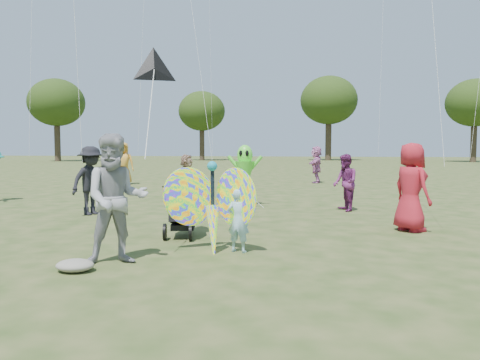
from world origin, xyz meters
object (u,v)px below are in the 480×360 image
object	(u,v)px
crowd_a	(411,187)
crowd_j	(316,165)
crowd_d	(187,176)
child_girl	(238,220)
butterfly_kite	(213,208)
crowd_e	(345,183)
crowd_b	(91,181)
jogging_stroller	(184,204)
alien_kite	(245,172)
adult_man	(116,199)
crowd_g	(123,163)

from	to	relation	value
crowd_a	crowd_j	size ratio (longest dim) A/B	1.02
crowd_a	crowd_d	bearing A→B (deg)	17.63
child_girl	butterfly_kite	xyz separation A→B (m)	(-0.41, -0.04, 0.20)
crowd_e	crowd_j	bearing A→B (deg)	167.75
butterfly_kite	crowd_e	bearing A→B (deg)	66.19
crowd_b	jogging_stroller	distance (m)	3.88
child_girl	alien_kite	distance (m)	5.96
child_girl	crowd_a	xyz separation A→B (m)	(3.04, 2.43, 0.37)
adult_man	jogging_stroller	world-z (taller)	adult_man
crowd_d	alien_kite	xyz separation A→B (m)	(2.19, -1.59, 0.25)
crowd_e	alien_kite	size ratio (longest dim) A/B	0.86
crowd_b	alien_kite	distance (m)	4.22
alien_kite	crowd_a	bearing A→B (deg)	-41.41
crowd_d	crowd_e	world-z (taller)	crowd_e
adult_man	crowd_e	xyz separation A→B (m)	(3.48, 6.23, -0.18)
crowd_d	butterfly_kite	size ratio (longest dim) A/B	0.83
child_girl	jogging_stroller	world-z (taller)	jogging_stroller
crowd_d	jogging_stroller	distance (m)	6.61
crowd_e	crowd_a	bearing A→B (deg)	5.12
child_girl	crowd_a	bearing A→B (deg)	-127.17
adult_man	butterfly_kite	distance (m)	1.55
child_girl	crowd_a	size ratio (longest dim) A/B	0.58
butterfly_kite	alien_kite	world-z (taller)	alien_kite
crowd_b	alien_kite	bearing A→B (deg)	-29.29
crowd_a	crowd_j	xyz separation A→B (m)	(-2.00, 12.47, -0.02)
crowd_e	jogging_stroller	distance (m)	5.16
child_girl	alien_kite	xyz separation A→B (m)	(-0.86, 5.88, 0.46)
crowd_d	crowd_j	bearing A→B (deg)	-31.84
crowd_g	alien_kite	size ratio (longest dim) A/B	1.09
adult_man	jogging_stroller	size ratio (longest dim) A/B	1.68
jogging_stroller	butterfly_kite	world-z (taller)	butterfly_kite
adult_man	crowd_a	distance (m)	5.78
butterfly_kite	alien_kite	size ratio (longest dim) A/B	1.00
crowd_b	crowd_a	bearing A→B (deg)	-72.24
child_girl	butterfly_kite	bearing A→B (deg)	19.23
crowd_b	jogging_stroller	size ratio (longest dim) A/B	1.53
crowd_e	alien_kite	xyz separation A→B (m)	(-2.76, 0.67, 0.22)
crowd_e	crowd_g	world-z (taller)	crowd_g
child_girl	crowd_b	size ratio (longest dim) A/B	0.60
crowd_j	crowd_g	bearing A→B (deg)	-68.21
crowd_a	alien_kite	world-z (taller)	crowd_a
crowd_e	butterfly_kite	distance (m)	5.73
jogging_stroller	child_girl	bearing A→B (deg)	-54.79
child_girl	crowd_b	distance (m)	5.54
child_girl	crowd_g	distance (m)	14.57
crowd_d	alien_kite	bearing A→B (deg)	-128.96
crowd_g	butterfly_kite	xyz separation A→B (m)	(7.06, -12.54, -0.24)
crowd_b	adult_man	bearing A→B (deg)	-122.98
child_girl	crowd_b	bearing A→B (deg)	-24.47
crowd_d	crowd_g	world-z (taller)	crowd_g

